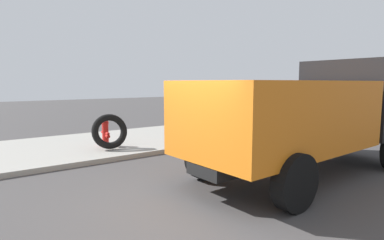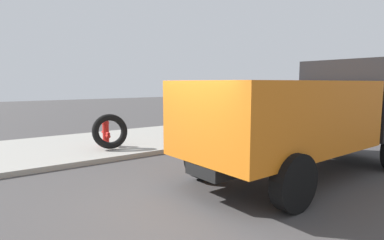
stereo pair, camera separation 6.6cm
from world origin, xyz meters
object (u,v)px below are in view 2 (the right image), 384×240
Objects in this scene: stop_sign at (185,104)px; loose_tire at (110,131)px; fire_hydrant at (106,132)px; dump_truck_orange at (311,112)px.

loose_tire is at bearing 162.13° from stop_sign.
stop_sign is at bearing -29.49° from fire_hydrant.
loose_tire is (-0.07, -0.57, 0.09)m from fire_hydrant.
fire_hydrant is at bearing 83.08° from loose_tire.
fire_hydrant is 0.13× the size of dump_truck_orange.
stop_sign is 4.52m from dump_truck_orange.
dump_truck_orange reaches higher than loose_tire.
fire_hydrant is 6.74m from dump_truck_orange.
dump_truck_orange reaches higher than stop_sign.
dump_truck_orange reaches higher than fire_hydrant.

